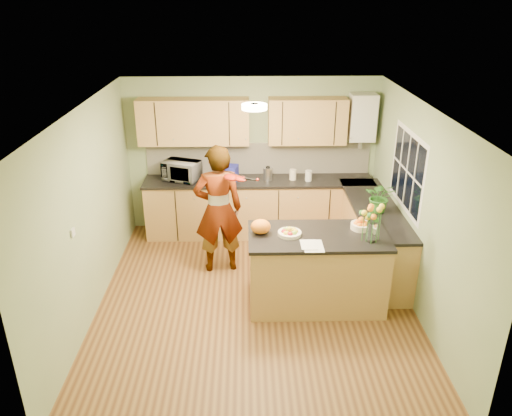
{
  "coord_description": "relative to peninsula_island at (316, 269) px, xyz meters",
  "views": [
    {
      "loc": [
        -0.11,
        -5.47,
        3.72
      ],
      "look_at": [
        0.02,
        0.5,
        1.09
      ],
      "focal_mm": 35.0,
      "sensor_mm": 36.0,
      "label": 1
    }
  ],
  "objects": [
    {
      "name": "violin",
      "position": [
        -1.06,
        0.67,
        0.99
      ],
      "size": [
        0.58,
        0.51,
        0.15
      ],
      "primitive_type": null,
      "rotation": [
        0.17,
        0.0,
        -0.61
      ],
      "color": "#520C05",
      "rests_on": "violinist"
    },
    {
      "name": "peninsula_island",
      "position": [
        0.0,
        0.0,
        0.0
      ],
      "size": [
        1.7,
        0.87,
        0.98
      ],
      "color": "#AD8245",
      "rests_on": "floor"
    },
    {
      "name": "jar_cream",
      "position": [
        -0.13,
        2.01,
        0.53
      ],
      "size": [
        0.14,
        0.14,
        0.17
      ],
      "primitive_type": "cylinder",
      "rotation": [
        0.0,
        0.0,
        -0.32
      ],
      "color": "#F8E7C6",
      "rests_on": "back_counter"
    },
    {
      "name": "jar_white",
      "position": [
        0.11,
        1.96,
        0.53
      ],
      "size": [
        0.14,
        0.14,
        0.17
      ],
      "primitive_type": "cylinder",
      "rotation": [
        0.0,
        0.0,
        -0.41
      ],
      "color": "silver",
      "rests_on": "back_counter"
    },
    {
      "name": "orange_bag",
      "position": [
        -0.7,
        0.05,
        0.58
      ],
      "size": [
        0.29,
        0.26,
        0.18
      ],
      "primitive_type": "ellipsoid",
      "rotation": [
        0.0,
        0.0,
        0.24
      ],
      "color": "orange",
      "rests_on": "peninsula_island"
    },
    {
      "name": "wall_left",
      "position": [
        -2.77,
        0.07,
        0.76
      ],
      "size": [
        0.02,
        4.5,
        2.5
      ],
      "primitive_type": "cube",
      "color": "gray",
      "rests_on": "floor"
    },
    {
      "name": "orange_bowl",
      "position": [
        0.55,
        0.15,
        0.55
      ],
      "size": [
        0.25,
        0.25,
        0.15
      ],
      "color": "#F8E7C6",
      "rests_on": "peninsula_island"
    },
    {
      "name": "microwave",
      "position": [
        -1.89,
        2.04,
        0.6
      ],
      "size": [
        0.65,
        0.55,
        0.31
      ],
      "primitive_type": "imported",
      "rotation": [
        0.0,
        0.0,
        -0.37
      ],
      "color": "silver",
      "rests_on": "back_counter"
    },
    {
      "name": "blue_box",
      "position": [
        -1.16,
        2.01,
        0.57
      ],
      "size": [
        0.35,
        0.29,
        0.24
      ],
      "primitive_type": "cube",
      "rotation": [
        0.0,
        0.0,
        -0.24
      ],
      "color": "navy",
      "rests_on": "back_counter"
    },
    {
      "name": "flower_vase",
      "position": [
        0.6,
        -0.18,
        0.84
      ],
      "size": [
        0.29,
        0.29,
        0.53
      ],
      "rotation": [
        0.0,
        0.0,
        -0.07
      ],
      "color": "silver",
      "rests_on": "peninsula_island"
    },
    {
      "name": "potted_plant",
      "position": [
        0.93,
        0.75,
        0.67
      ],
      "size": [
        0.49,
        0.46,
        0.43
      ],
      "primitive_type": "imported",
      "rotation": [
        0.0,
        0.0,
        -0.37
      ],
      "color": "#357928",
      "rests_on": "right_counter"
    },
    {
      "name": "violinist",
      "position": [
        -1.26,
        0.89,
        0.44
      ],
      "size": [
        0.74,
        0.55,
        1.85
      ],
      "primitive_type": "imported",
      "rotation": [
        0.0,
        0.0,
        3.31
      ],
      "color": "#EBA890",
      "rests_on": "floor"
    },
    {
      "name": "back_counter",
      "position": [
        -0.67,
        2.02,
        -0.02
      ],
      "size": [
        3.64,
        0.62,
        0.94
      ],
      "color": "#AD8245",
      "rests_on": "floor"
    },
    {
      "name": "papers",
      "position": [
        -0.1,
        -0.3,
        0.49
      ],
      "size": [
        0.23,
        0.31,
        0.01
      ],
      "primitive_type": "cube",
      "color": "silver",
      "rests_on": "peninsula_island"
    },
    {
      "name": "kettle",
      "position": [
        -0.53,
        2.01,
        0.56
      ],
      "size": [
        0.14,
        0.14,
        0.27
      ],
      "rotation": [
        0.0,
        0.0,
        -0.23
      ],
      "color": "#AEAEB2",
      "rests_on": "back_counter"
    },
    {
      "name": "right_counter",
      "position": [
        0.93,
        0.92,
        -0.02
      ],
      "size": [
        0.62,
        2.24,
        0.94
      ],
      "color": "#AD8245",
      "rests_on": "floor"
    },
    {
      "name": "boiler",
      "position": [
        0.93,
        2.16,
        1.41
      ],
      "size": [
        0.4,
        0.3,
        0.86
      ],
      "color": "silver",
      "rests_on": "wall_back"
    },
    {
      "name": "wall_right",
      "position": [
        1.23,
        0.07,
        0.76
      ],
      "size": [
        0.02,
        4.5,
        2.5
      ],
      "primitive_type": "cube",
      "color": "gray",
      "rests_on": "floor"
    },
    {
      "name": "ceiling_lamp",
      "position": [
        -0.77,
        0.37,
        1.97
      ],
      "size": [
        0.3,
        0.3,
        0.07
      ],
      "color": "#FFEABF",
      "rests_on": "ceiling"
    },
    {
      "name": "window_right",
      "position": [
        1.22,
        0.67,
        1.06
      ],
      "size": [
        0.01,
        1.3,
        1.05
      ],
      "color": "silver",
      "rests_on": "wall_right"
    },
    {
      "name": "splashback",
      "position": [
        -0.67,
        2.31,
        0.71
      ],
      "size": [
        3.6,
        0.02,
        0.52
      ],
      "primitive_type": "cube",
      "color": "silver",
      "rests_on": "back_counter"
    },
    {
      "name": "ceiling",
      "position": [
        -0.77,
        0.07,
        2.01
      ],
      "size": [
        4.0,
        4.5,
        0.02
      ],
      "primitive_type": "cube",
      "color": "silver",
      "rests_on": "wall_back"
    },
    {
      "name": "upper_cabinets",
      "position": [
        -0.95,
        2.15,
        1.36
      ],
      "size": [
        3.2,
        0.34,
        0.7
      ],
      "color": "#AD8245",
      "rests_on": "wall_back"
    },
    {
      "name": "floor",
      "position": [
        -0.77,
        0.07,
        -0.49
      ],
      "size": [
        4.5,
        4.5,
        0.0
      ],
      "primitive_type": "plane",
      "color": "#573318",
      "rests_on": "ground"
    },
    {
      "name": "wall_front",
      "position": [
        -0.77,
        -2.18,
        0.76
      ],
      "size": [
        4.0,
        0.02,
        2.5
      ],
      "primitive_type": "cube",
      "color": "gray",
      "rests_on": "floor"
    },
    {
      "name": "light_switch",
      "position": [
        -2.75,
        -0.53,
        0.81
      ],
      "size": [
        0.02,
        0.09,
        0.09
      ],
      "primitive_type": "cube",
      "color": "silver",
      "rests_on": "wall_left"
    },
    {
      "name": "fruit_dish",
      "position": [
        -0.35,
        0.0,
        0.53
      ],
      "size": [
        0.29,
        0.29,
        0.1
      ],
      "color": "#F8E7C6",
      "rests_on": "peninsula_island"
    },
    {
      "name": "wall_back",
      "position": [
        -0.77,
        2.32,
        0.76
      ],
      "size": [
        4.0,
        0.02,
        2.5
      ],
      "primitive_type": "cube",
      "color": "gray",
      "rests_on": "floor"
    }
  ]
}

